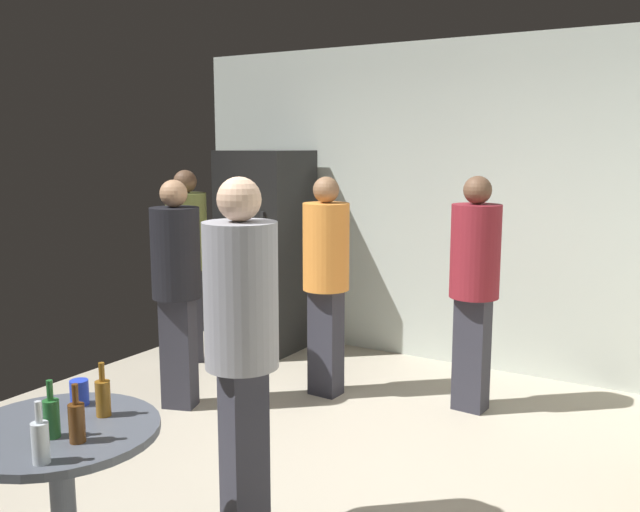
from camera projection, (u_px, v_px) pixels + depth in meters
ground_plane at (297, 505)px, 3.69m from camera, size 5.20×5.20×0.10m
wall_back at (470, 206)px, 5.69m from camera, size 5.32×0.06×2.70m
refrigerator at (266, 250)px, 6.30m from camera, size 0.70×0.68×1.80m
foreground_table at (60, 452)px, 2.78m from camera, size 0.80×0.80×0.73m
beer_bottle_amber at (103, 397)px, 2.87m from camera, size 0.06×0.06×0.23m
beer_bottle_brown at (77, 421)px, 2.62m from camera, size 0.06×0.06×0.23m
beer_bottle_green at (51, 417)px, 2.66m from camera, size 0.06×0.06×0.23m
beer_bottle_clear at (40, 441)px, 2.45m from camera, size 0.06×0.06×0.23m
plastic_cup_blue at (79, 392)px, 3.00m from camera, size 0.08×0.08×0.11m
person_in_gray_shirt at (242, 333)px, 3.15m from camera, size 0.46×0.46×1.72m
person_in_maroon_shirt at (474, 276)px, 4.75m from camera, size 0.36×0.36×1.65m
person_in_orange_shirt at (326, 270)px, 5.05m from camera, size 0.36×0.36×1.63m
person_in_black_shirt at (176, 277)px, 4.80m from camera, size 0.43×0.43×1.62m
person_in_olive_shirt at (187, 251)px, 5.84m from camera, size 0.48×0.48×1.64m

